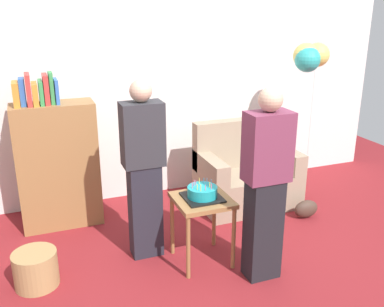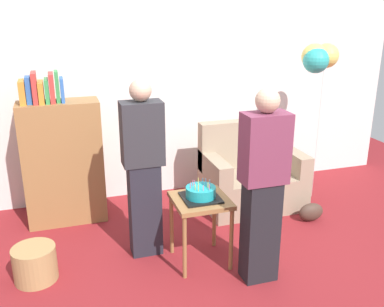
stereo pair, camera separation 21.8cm
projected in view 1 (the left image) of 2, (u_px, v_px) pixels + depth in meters
ground_plane at (231, 279)px, 3.69m from camera, size 8.00×8.00×0.00m
wall_back at (157, 83)px, 5.07m from camera, size 6.00×0.10×2.70m
couch at (245, 176)px, 5.01m from camera, size 1.10×0.70×0.96m
bookshelf at (57, 162)px, 4.42m from camera, size 0.80×0.36×1.60m
side_table at (202, 208)px, 3.79m from camera, size 0.48×0.48×0.62m
birthday_cake at (202, 193)px, 3.75m from camera, size 0.32×0.32×0.17m
person_blowing_candles at (144, 170)px, 3.81m from camera, size 0.36×0.22×1.63m
person_holding_cake at (265, 186)px, 3.48m from camera, size 0.36×0.22×1.63m
wicker_basket at (36, 269)px, 3.57m from camera, size 0.36×0.36×0.30m
handbag at (306, 209)px, 4.73m from camera, size 0.28×0.14×0.20m
balloon_bunch at (310, 57)px, 4.88m from camera, size 0.44×0.34×1.81m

